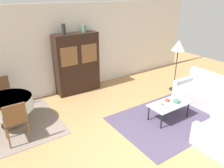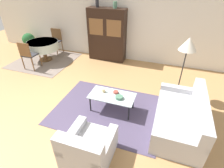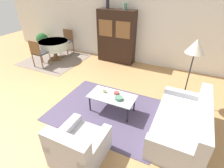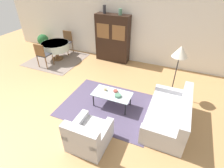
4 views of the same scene
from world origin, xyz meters
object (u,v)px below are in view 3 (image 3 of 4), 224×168
object	(u,v)px
coffee_table	(112,97)
bowl	(119,98)
cup	(104,91)
display_cabinet	(116,37)
vase_tall	(108,4)
potted_plant	(42,40)
bowl_small	(116,93)
dining_chair_far	(67,40)
couch	(183,124)
armchair	(78,147)
floor_lamp	(196,49)
dining_chair_near	(38,52)
dining_table	(54,45)
vase_short	(125,6)

from	to	relation	value
coffee_table	bowl	distance (m)	0.21
cup	bowl	size ratio (longest dim) A/B	0.46
bowl	display_cabinet	bearing A→B (deg)	115.39
vase_tall	potted_plant	world-z (taller)	vase_tall
display_cabinet	bowl_small	distance (m)	2.96
display_cabinet	cup	distance (m)	2.91
coffee_table	dining_chair_far	size ratio (longest dim) A/B	1.11
dining_chair_far	display_cabinet	bearing A→B (deg)	-177.40
dining_chair_far	bowl_small	size ratio (longest dim) A/B	7.78
couch	bowl_small	size ratio (longest dim) A/B	14.55
couch	armchair	bearing A→B (deg)	131.16
armchair	floor_lamp	bearing A→B (deg)	60.55
couch	bowl	distance (m)	1.40
display_cabinet	vase_tall	distance (m)	1.13
armchair	dining_chair_far	world-z (taller)	dining_chair_far
couch	dining_chair_near	distance (m)	5.10
dining_table	bowl	world-z (taller)	dining_table
dining_table	bowl	distance (m)	4.07
cup	bowl_small	size ratio (longest dim) A/B	0.66
cup	dining_chair_far	bearing A→B (deg)	140.14
coffee_table	vase_short	world-z (taller)	vase_short
dining_table	dining_chair_near	world-z (taller)	dining_chair_near
display_cabinet	potted_plant	distance (m)	3.52
couch	cup	size ratio (longest dim) A/B	22.15
coffee_table	bowl	world-z (taller)	bowl
coffee_table	floor_lamp	world-z (taller)	floor_lamp
cup	potted_plant	world-z (taller)	potted_plant
display_cabinet	bowl_small	world-z (taller)	display_cabinet
floor_lamp	display_cabinet	bearing A→B (deg)	147.94
vase_tall	couch	bearing A→B (deg)	-42.97
vase_short	bowl_small	bearing A→B (deg)	-71.14
couch	vase_tall	bearing A→B (deg)	47.03
dining_chair_far	coffee_table	bearing A→B (deg)	141.46
couch	display_cabinet	size ratio (longest dim) A/B	0.97
armchair	dining_chair_near	xyz separation A→B (m)	(-3.42, 2.54, 0.28)
dining_table	vase_tall	xyz separation A→B (m)	(1.87, 0.88, 1.43)
cup	vase_tall	xyz separation A→B (m)	(-1.26, 2.72, 1.54)
dining_table	bowl_small	xyz separation A→B (m)	(3.43, -1.78, -0.12)
dining_chair_far	bowl_small	distance (m)	4.28
coffee_table	bowl_small	distance (m)	0.15
floor_lamp	potted_plant	world-z (taller)	floor_lamp
couch	armchair	distance (m)	2.03
dining_table	vase_short	xyz separation A→B (m)	(2.52, 0.88, 1.39)
dining_chair_near	cup	size ratio (longest dim) A/B	11.84
bowl	floor_lamp	bearing A→B (deg)	42.64
display_cabinet	cup	xyz separation A→B (m)	(0.92, -2.72, -0.46)
dining_table	potted_plant	distance (m)	1.44
armchair	floor_lamp	distance (m)	3.14
coffee_table	dining_table	xyz separation A→B (m)	(-3.37, 1.91, 0.19)
dining_chair_far	vase_tall	distance (m)	2.37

